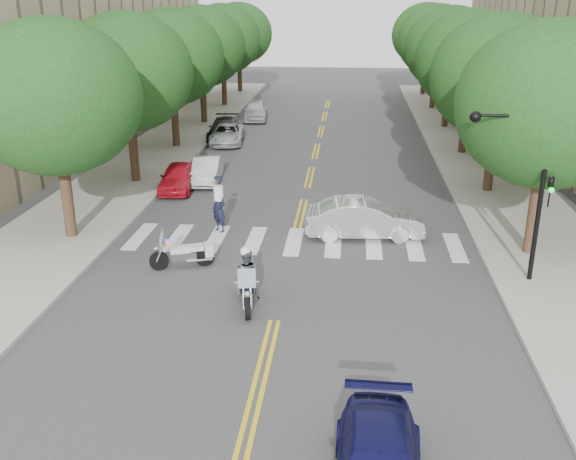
# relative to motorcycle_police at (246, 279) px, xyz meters

# --- Properties ---
(ground) EXTENTS (140.00, 140.00, 0.00)m
(ground) POSITION_rel_motorcycle_police_xyz_m (0.99, -0.98, -0.88)
(ground) COLOR #38383A
(ground) RESTS_ON ground
(sidewalk_left) EXTENTS (5.00, 60.00, 0.15)m
(sidewalk_left) POSITION_rel_motorcycle_police_xyz_m (-8.51, 21.02, -0.80)
(sidewalk_left) COLOR #9E9991
(sidewalk_left) RESTS_ON ground
(sidewalk_right) EXTENTS (5.00, 60.00, 0.15)m
(sidewalk_right) POSITION_rel_motorcycle_police_xyz_m (10.49, 21.02, -0.80)
(sidewalk_right) COLOR #9E9991
(sidewalk_right) RESTS_ON ground
(tree_l_0) EXTENTS (6.40, 6.40, 8.45)m
(tree_l_0) POSITION_rel_motorcycle_police_xyz_m (-7.81, 5.02, 4.68)
(tree_l_0) COLOR #382316
(tree_l_0) RESTS_ON ground
(tree_l_1) EXTENTS (6.40, 6.40, 8.45)m
(tree_l_1) POSITION_rel_motorcycle_police_xyz_m (-7.81, 13.02, 4.68)
(tree_l_1) COLOR #382316
(tree_l_1) RESTS_ON ground
(tree_l_2) EXTENTS (6.40, 6.40, 8.45)m
(tree_l_2) POSITION_rel_motorcycle_police_xyz_m (-7.81, 21.02, 4.68)
(tree_l_2) COLOR #382316
(tree_l_2) RESTS_ON ground
(tree_l_3) EXTENTS (6.40, 6.40, 8.45)m
(tree_l_3) POSITION_rel_motorcycle_police_xyz_m (-7.81, 29.02, 4.68)
(tree_l_3) COLOR #382316
(tree_l_3) RESTS_ON ground
(tree_l_4) EXTENTS (6.40, 6.40, 8.45)m
(tree_l_4) POSITION_rel_motorcycle_police_xyz_m (-7.81, 37.02, 4.68)
(tree_l_4) COLOR #382316
(tree_l_4) RESTS_ON ground
(tree_l_5) EXTENTS (6.40, 6.40, 8.45)m
(tree_l_5) POSITION_rel_motorcycle_police_xyz_m (-7.81, 45.02, 4.68)
(tree_l_5) COLOR #382316
(tree_l_5) RESTS_ON ground
(tree_r_0) EXTENTS (6.40, 6.40, 8.45)m
(tree_r_0) POSITION_rel_motorcycle_police_xyz_m (9.79, 5.02, 4.68)
(tree_r_0) COLOR #382316
(tree_r_0) RESTS_ON ground
(tree_r_1) EXTENTS (6.40, 6.40, 8.45)m
(tree_r_1) POSITION_rel_motorcycle_police_xyz_m (9.79, 13.02, 4.68)
(tree_r_1) COLOR #382316
(tree_r_1) RESTS_ON ground
(tree_r_2) EXTENTS (6.40, 6.40, 8.45)m
(tree_r_2) POSITION_rel_motorcycle_police_xyz_m (9.79, 21.02, 4.68)
(tree_r_2) COLOR #382316
(tree_r_2) RESTS_ON ground
(tree_r_3) EXTENTS (6.40, 6.40, 8.45)m
(tree_r_3) POSITION_rel_motorcycle_police_xyz_m (9.79, 29.02, 4.68)
(tree_r_3) COLOR #382316
(tree_r_3) RESTS_ON ground
(tree_r_4) EXTENTS (6.40, 6.40, 8.45)m
(tree_r_4) POSITION_rel_motorcycle_police_xyz_m (9.79, 37.02, 4.68)
(tree_r_4) COLOR #382316
(tree_r_4) RESTS_ON ground
(tree_r_5) EXTENTS (6.40, 6.40, 8.45)m
(tree_r_5) POSITION_rel_motorcycle_police_xyz_m (9.79, 45.02, 4.68)
(tree_r_5) COLOR #382316
(tree_r_5) RESTS_ON ground
(traffic_signal_pole) EXTENTS (2.82, 0.42, 6.00)m
(traffic_signal_pole) POSITION_rel_motorcycle_police_xyz_m (8.71, 2.51, 2.84)
(traffic_signal_pole) COLOR black
(traffic_signal_pole) RESTS_ON ground
(motorcycle_police) EXTENTS (0.92, 2.41, 1.97)m
(motorcycle_police) POSITION_rel_motorcycle_police_xyz_m (0.00, 0.00, 0.00)
(motorcycle_police) COLOR black
(motorcycle_police) RESTS_ON ground
(motorcycle_parked) EXTENTS (2.21, 1.07, 1.48)m
(motorcycle_parked) POSITION_rel_motorcycle_police_xyz_m (-2.53, 2.70, -0.36)
(motorcycle_parked) COLOR black
(motorcycle_parked) RESTS_ON ground
(officer_standing) EXTENTS (0.81, 0.75, 1.86)m
(officer_standing) POSITION_rel_motorcycle_police_xyz_m (-2.12, 6.38, 0.05)
(officer_standing) COLOR black
(officer_standing) RESTS_ON ground
(convertible) EXTENTS (4.78, 2.00, 1.54)m
(convertible) POSITION_rel_motorcycle_police_xyz_m (3.71, 6.34, -0.11)
(convertible) COLOR silver
(convertible) RESTS_ON ground
(parked_car_a) EXTENTS (1.84, 3.99, 1.32)m
(parked_car_a) POSITION_rel_motorcycle_police_xyz_m (-5.31, 12.02, -0.21)
(parked_car_a) COLOR red
(parked_car_a) RESTS_ON ground
(parked_car_b) EXTENTS (1.65, 3.94, 1.27)m
(parked_car_b) POSITION_rel_motorcycle_police_xyz_m (-4.21, 13.52, -0.24)
(parked_car_b) COLOR silver
(parked_car_b) RESTS_ON ground
(parked_car_c) EXTENTS (2.48, 4.62, 1.23)m
(parked_car_c) POSITION_rel_motorcycle_police_xyz_m (-4.86, 22.52, -0.26)
(parked_car_c) COLOR #ADB1B5
(parked_car_c) RESTS_ON ground
(parked_car_d) EXTENTS (2.27, 4.85, 1.37)m
(parked_car_d) POSITION_rel_motorcycle_police_xyz_m (-5.31, 23.91, -0.19)
(parked_car_d) COLOR black
(parked_car_d) RESTS_ON ground
(parked_car_e) EXTENTS (2.15, 4.48, 1.47)m
(parked_car_e) POSITION_rel_motorcycle_police_xyz_m (-4.21, 30.84, -0.14)
(parked_car_e) COLOR #B0AFB5
(parked_car_e) RESTS_ON ground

